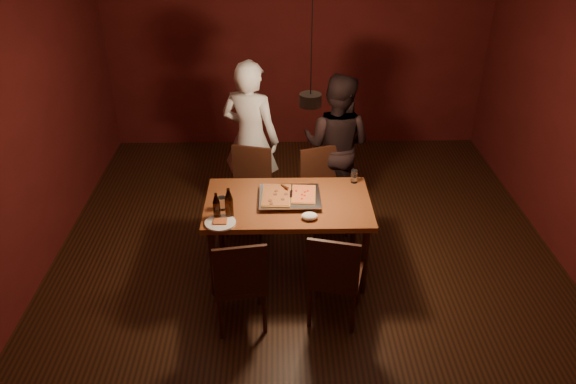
{
  "coord_description": "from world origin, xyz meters",
  "views": [
    {
      "loc": [
        -0.26,
        -4.27,
        3.35
      ],
      "look_at": [
        -0.18,
        0.08,
        0.85
      ],
      "focal_mm": 35.0,
      "sensor_mm": 36.0,
      "label": 1
    }
  ],
  "objects_px": {
    "beer_bottle_b": "(229,203)",
    "diner_white": "(251,139)",
    "plate_slice": "(220,223)",
    "pizza_tray": "(290,198)",
    "pendant_lamp": "(310,99)",
    "chair_far_left": "(249,182)",
    "chair_near_left": "(240,276)",
    "chair_far_right": "(322,183)",
    "dining_table": "(288,209)",
    "chair_near_right": "(334,271)",
    "beer_bottle_a": "(216,206)",
    "diner_dark": "(337,145)"
  },
  "relations": [
    {
      "from": "chair_far_left",
      "to": "beer_bottle_a",
      "type": "bearing_deg",
      "value": 91.57
    },
    {
      "from": "chair_near_right",
      "to": "pendant_lamp",
      "type": "xyz_separation_m",
      "value": [
        -0.18,
        0.67,
        1.22
      ]
    },
    {
      "from": "plate_slice",
      "to": "pizza_tray",
      "type": "bearing_deg",
      "value": 32.03
    },
    {
      "from": "pendant_lamp",
      "to": "pizza_tray",
      "type": "bearing_deg",
      "value": 147.4
    },
    {
      "from": "beer_bottle_a",
      "to": "diner_white",
      "type": "height_order",
      "value": "diner_white"
    },
    {
      "from": "chair_far_left",
      "to": "pendant_lamp",
      "type": "height_order",
      "value": "pendant_lamp"
    },
    {
      "from": "chair_far_right",
      "to": "diner_white",
      "type": "relative_size",
      "value": 0.31
    },
    {
      "from": "beer_bottle_a",
      "to": "diner_white",
      "type": "relative_size",
      "value": 0.14
    },
    {
      "from": "chair_near_left",
      "to": "pizza_tray",
      "type": "relative_size",
      "value": 0.88
    },
    {
      "from": "beer_bottle_a",
      "to": "beer_bottle_b",
      "type": "height_order",
      "value": "beer_bottle_b"
    },
    {
      "from": "beer_bottle_a",
      "to": "diner_white",
      "type": "distance_m",
      "value": 1.38
    },
    {
      "from": "chair_near_left",
      "to": "chair_far_left",
      "type": "bearing_deg",
      "value": 80.84
    },
    {
      "from": "beer_bottle_b",
      "to": "diner_dark",
      "type": "xyz_separation_m",
      "value": [
        1.05,
        1.34,
        -0.1
      ]
    },
    {
      "from": "diner_dark",
      "to": "pendant_lamp",
      "type": "relative_size",
      "value": 1.44
    },
    {
      "from": "dining_table",
      "to": "plate_slice",
      "type": "height_order",
      "value": "plate_slice"
    },
    {
      "from": "chair_far_left",
      "to": "chair_far_right",
      "type": "relative_size",
      "value": 0.96
    },
    {
      "from": "chair_far_left",
      "to": "beer_bottle_a",
      "type": "xyz_separation_m",
      "value": [
        -0.23,
        -1.01,
        0.33
      ]
    },
    {
      "from": "beer_bottle_a",
      "to": "diner_dark",
      "type": "bearing_deg",
      "value": 49.5
    },
    {
      "from": "plate_slice",
      "to": "beer_bottle_b",
      "type": "bearing_deg",
      "value": 56.98
    },
    {
      "from": "beer_bottle_b",
      "to": "diner_white",
      "type": "bearing_deg",
      "value": 84.37
    },
    {
      "from": "chair_far_left",
      "to": "chair_near_left",
      "type": "height_order",
      "value": "same"
    },
    {
      "from": "plate_slice",
      "to": "diner_white",
      "type": "bearing_deg",
      "value": 81.99
    },
    {
      "from": "beer_bottle_b",
      "to": "plate_slice",
      "type": "distance_m",
      "value": 0.18
    },
    {
      "from": "pendant_lamp",
      "to": "chair_far_right",
      "type": "bearing_deg",
      "value": 76.61
    },
    {
      "from": "chair_far_right",
      "to": "beer_bottle_b",
      "type": "bearing_deg",
      "value": 28.7
    },
    {
      "from": "chair_near_left",
      "to": "pizza_tray",
      "type": "distance_m",
      "value": 0.95
    },
    {
      "from": "pendant_lamp",
      "to": "chair_far_left",
      "type": "bearing_deg",
      "value": 123.96
    },
    {
      "from": "dining_table",
      "to": "diner_dark",
      "type": "bearing_deg",
      "value": 63.73
    },
    {
      "from": "beer_bottle_a",
      "to": "beer_bottle_b",
      "type": "xyz_separation_m",
      "value": [
        0.11,
        0.02,
        0.02
      ]
    },
    {
      "from": "chair_far_right",
      "to": "diner_white",
      "type": "bearing_deg",
      "value": -45.65
    },
    {
      "from": "chair_near_right",
      "to": "dining_table",
      "type": "bearing_deg",
      "value": 130.09
    },
    {
      "from": "chair_far_right",
      "to": "beer_bottle_a",
      "type": "height_order",
      "value": "beer_bottle_a"
    },
    {
      "from": "dining_table",
      "to": "pendant_lamp",
      "type": "height_order",
      "value": "pendant_lamp"
    },
    {
      "from": "chair_far_left",
      "to": "chair_far_right",
      "type": "distance_m",
      "value": 0.76
    },
    {
      "from": "plate_slice",
      "to": "pendant_lamp",
      "type": "height_order",
      "value": "pendant_lamp"
    },
    {
      "from": "chair_far_left",
      "to": "dining_table",
      "type": "bearing_deg",
      "value": 131.32
    },
    {
      "from": "chair_near_right",
      "to": "beer_bottle_a",
      "type": "distance_m",
      "value": 1.14
    },
    {
      "from": "chair_far_left",
      "to": "chair_near_left",
      "type": "xyz_separation_m",
      "value": [
        -0.01,
        -1.56,
        0.0
      ]
    },
    {
      "from": "chair_far_left",
      "to": "diner_dark",
      "type": "relative_size",
      "value": 0.32
    },
    {
      "from": "chair_near_right",
      "to": "plate_slice",
      "type": "relative_size",
      "value": 1.93
    },
    {
      "from": "dining_table",
      "to": "beer_bottle_b",
      "type": "height_order",
      "value": "beer_bottle_b"
    },
    {
      "from": "pendant_lamp",
      "to": "diner_dark",
      "type": "bearing_deg",
      "value": 72.87
    },
    {
      "from": "diner_white",
      "to": "beer_bottle_b",
      "type": "bearing_deg",
      "value": 105.53
    },
    {
      "from": "beer_bottle_a",
      "to": "pendant_lamp",
      "type": "distance_m",
      "value": 1.21
    },
    {
      "from": "plate_slice",
      "to": "pendant_lamp",
      "type": "distance_m",
      "value": 1.29
    },
    {
      "from": "chair_near_left",
      "to": "chair_near_right",
      "type": "height_order",
      "value": "same"
    },
    {
      "from": "chair_near_left",
      "to": "pendant_lamp",
      "type": "bearing_deg",
      "value": 42.57
    },
    {
      "from": "pizza_tray",
      "to": "beer_bottle_b",
      "type": "xyz_separation_m",
      "value": [
        -0.53,
        -0.26,
        0.11
      ]
    },
    {
      "from": "diner_dark",
      "to": "chair_far_left",
      "type": "bearing_deg",
      "value": 44.69
    },
    {
      "from": "pizza_tray",
      "to": "pendant_lamp",
      "type": "distance_m",
      "value": 1.01
    }
  ]
}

